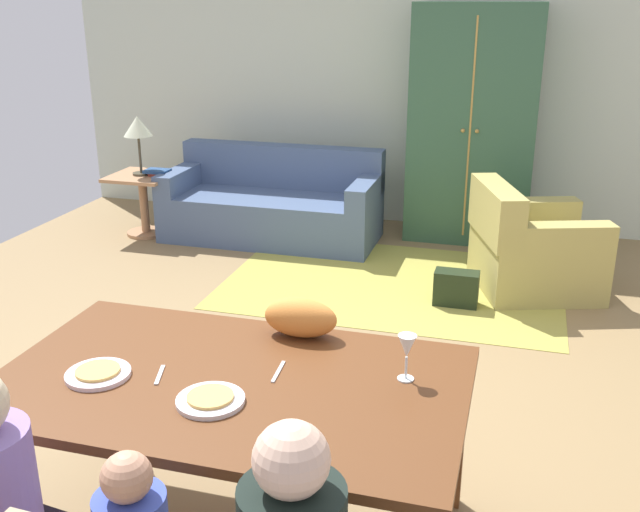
% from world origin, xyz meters
% --- Properties ---
extents(ground_plane, '(7.16, 6.13, 0.02)m').
position_xyz_m(ground_plane, '(0.00, 0.46, -0.01)').
color(ground_plane, olive).
extents(back_wall, '(7.16, 0.10, 2.70)m').
position_xyz_m(back_wall, '(0.00, 3.58, 1.35)').
color(back_wall, silver).
rests_on(back_wall, ground_plane).
extents(dining_table, '(1.81, 1.07, 0.76)m').
position_xyz_m(dining_table, '(-0.03, -1.20, 0.70)').
color(dining_table, '#5A3117').
rests_on(dining_table, ground_plane).
extents(plate_near_man, '(0.25, 0.25, 0.02)m').
position_xyz_m(plate_near_man, '(-0.53, -1.32, 0.77)').
color(plate_near_man, silver).
rests_on(plate_near_man, dining_table).
extents(pizza_near_man, '(0.17, 0.17, 0.01)m').
position_xyz_m(pizza_near_man, '(-0.53, -1.32, 0.78)').
color(pizza_near_man, gold).
rests_on(pizza_near_man, plate_near_man).
extents(plate_near_child, '(0.25, 0.25, 0.02)m').
position_xyz_m(plate_near_child, '(-0.03, -1.38, 0.77)').
color(plate_near_child, silver).
rests_on(plate_near_child, dining_table).
extents(pizza_near_child, '(0.17, 0.17, 0.01)m').
position_xyz_m(pizza_near_child, '(-0.03, -1.38, 0.78)').
color(pizza_near_child, '#DAA853').
rests_on(pizza_near_child, plate_near_child).
extents(wine_glass, '(0.07, 0.07, 0.19)m').
position_xyz_m(wine_glass, '(0.62, -1.02, 0.89)').
color(wine_glass, silver).
rests_on(wine_glass, dining_table).
extents(fork, '(0.06, 0.15, 0.01)m').
position_xyz_m(fork, '(-0.30, -1.25, 0.76)').
color(fork, silver).
rests_on(fork, dining_table).
extents(knife, '(0.03, 0.17, 0.01)m').
position_xyz_m(knife, '(0.13, -1.10, 0.76)').
color(knife, silver).
rests_on(knife, dining_table).
extents(cat, '(0.32, 0.16, 0.17)m').
position_xyz_m(cat, '(0.12, -0.76, 0.84)').
color(cat, orange).
rests_on(cat, dining_table).
extents(area_rug, '(2.60, 1.80, 0.01)m').
position_xyz_m(area_rug, '(0.07, 1.84, 0.00)').
color(area_rug, '#A69F45').
rests_on(area_rug, ground_plane).
extents(couch, '(1.96, 0.86, 0.82)m').
position_xyz_m(couch, '(-1.23, 2.70, 0.30)').
color(couch, '#495D80').
rests_on(couch, ground_plane).
extents(armchair, '(1.09, 1.08, 0.82)m').
position_xyz_m(armchair, '(1.09, 2.02, 0.32)').
color(armchair, tan).
rests_on(armchair, ground_plane).
extents(armoire, '(1.10, 0.59, 2.10)m').
position_xyz_m(armoire, '(0.51, 3.19, 1.05)').
color(armoire, '#345B42').
rests_on(armoire, ground_plane).
extents(side_table, '(0.56, 0.56, 0.58)m').
position_xyz_m(side_table, '(-2.43, 2.44, 0.38)').
color(side_table, '#AC7B54').
rests_on(side_table, ground_plane).
extents(table_lamp, '(0.26, 0.26, 0.54)m').
position_xyz_m(table_lamp, '(-2.43, 2.44, 1.01)').
color(table_lamp, '#433D2D').
rests_on(table_lamp, side_table).
extents(book_lower, '(0.22, 0.16, 0.03)m').
position_xyz_m(book_lower, '(-2.22, 2.46, 0.59)').
color(book_lower, maroon).
rests_on(book_lower, side_table).
extents(book_upper, '(0.22, 0.16, 0.03)m').
position_xyz_m(book_upper, '(-2.27, 2.45, 0.62)').
color(book_upper, navy).
rests_on(book_upper, book_lower).
extents(handbag, '(0.32, 0.16, 0.26)m').
position_xyz_m(handbag, '(0.59, 1.54, 0.13)').
color(handbag, black).
rests_on(handbag, ground_plane).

